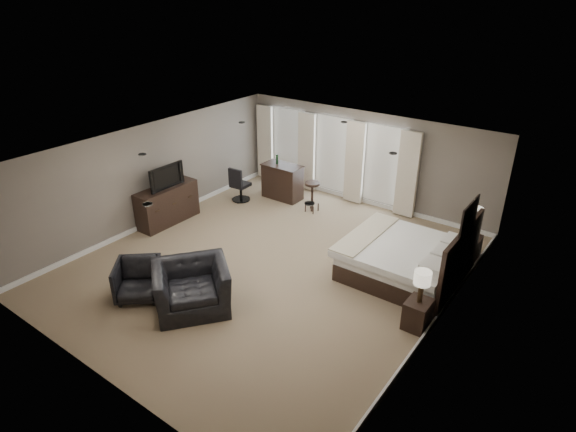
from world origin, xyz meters
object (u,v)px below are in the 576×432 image
Objects in this scene: bar_stool_left at (269,178)px; nightstand_far at (468,248)px; bed at (407,245)px; lamp_far at (473,223)px; desk_chair at (240,184)px; bar_counter at (282,182)px; armchair_far at (138,279)px; dresser at (167,205)px; bar_stool_right at (312,197)px; armchair_near at (191,281)px; tv at (165,185)px; nightstand_near at (417,314)px; lamp_near at (421,287)px.

nightstand_far is at bearing -4.87° from bar_stool_left.
lamp_far is at bearing 58.46° from bed.
bed is 5.51m from desk_chair.
bar_counter is 1.21m from desk_chair.
lamp_far reaches higher than armchair_far.
dresser is 1.97× the size of armchair_far.
lamp_far is 0.82× the size of armchair_far.
bar_stool_right is 2.14m from desk_chair.
bar_stool_right is at bearing 44.76° from armchair_near.
desk_chair is (-2.60, 4.37, -0.10)m from armchair_near.
armchair_near is at bearing -21.58° from armchair_far.
nightstand_far is at bearing -68.95° from tv.
bed reaches higher than bar_stool_right.
nightstand_near is 6.93m from dresser.
lamp_far is 0.51× the size of armchair_near.
lamp_far is 5.48m from bar_counter.
armchair_far is 5.65m from bar_counter.
nightstand_near is 6.35m from bar_counter.
nightstand_far is 0.50× the size of bar_counter.
nightstand_near is 0.64× the size of armchair_far.
lamp_near is 7.00m from bar_stool_left.
bar_stool_right is at bearing -13.57° from bar_stool_left.
bed is 2.74× the size of bar_stool_left.
tv is at bearing 0.00° from dresser.
nightstand_near is at bearing -30.72° from bar_counter.
nightstand_far is 0.35× the size of dresser.
dresser is at bearing -168.62° from bed.
armchair_near is at bearing -124.60° from tv.
lamp_near is 6.35m from bar_counter.
tv is 3.87m from bar_stool_right.
lamp_near is at bearing -91.95° from tv.
nightstand_near is 6.97m from tv.
dresser is 3.29m from bar_stool_left.
tv is at bearing -168.62° from bed.
bed is 1.76m from nightstand_far.
bar_stool_right is (2.67, 2.74, -0.63)m from tv.
nightstand_near is at bearing -23.43° from armchair_near.
dresser is at bearing -104.54° from bar_stool_left.
bed reaches higher than dresser.
bed is 1.76m from nightstand_near.
lamp_near is at bearing -34.97° from bar_stool_right.
armchair_near reaches higher than desk_chair.
armchair_far reaches higher than nightstand_near.
bed is at bearing 121.54° from lamp_near.
tv is 1.23× the size of bar_stool_right.
bed is at bearing -121.54° from nightstand_far.
bar_stool_right is (-4.25, 2.98, -0.44)m from lamp_near.
nightstand_far is (0.00, 2.90, 0.02)m from nightstand_near.
bar_stool_right is (0.55, 5.34, -0.00)m from armchair_far.
bar_counter is (1.47, 3.01, -0.54)m from tv.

